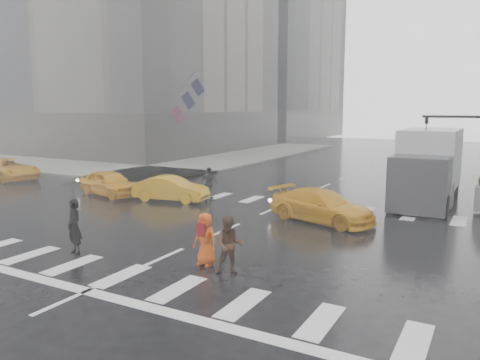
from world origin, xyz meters
The scene contains 16 objects.
ground centered at (0.00, 0.00, 0.00)m, with size 120.00×120.00×0.00m, color black.
sidewalk_nw centered at (-19.50, 17.50, 0.07)m, with size 35.00×35.00×0.15m, color slate.
building_nw_far centered at (-29.00, 56.00, 20.19)m, with size 26.05×26.05×44.00m.
road_markings centered at (0.00, 0.00, 0.01)m, with size 18.00×48.00×0.01m, color silver, non-canonical shape.
planter_west centered at (7.00, 8.20, 0.98)m, with size 1.10×1.10×1.80m.
flag_cluster centered at (-15.08, 18.50, 5.64)m, with size 2.87×3.06×4.69m.
pedestrian_black centered at (-2.83, -5.12, 1.57)m, with size 1.20×1.21×2.43m.
pedestrian_brown centered at (2.62, -4.31, 0.85)m, with size 0.83×0.65×1.71m, color #462919.
pedestrian_orange centered at (1.59, -4.00, 0.83)m, with size 0.81×0.53×1.63m.
pedestrian_far_a centered at (-4.04, 5.00, 0.85)m, with size 1.00×0.61×1.71m, color black.
pedestrian_far_b centered at (5.61, 7.31, 0.90)m, with size 1.16×0.64×1.80m, color black.
taxi_front centered at (-9.36, 3.15, 0.70)m, with size 1.66×4.13×1.41m, color orange.
taxi_mid centered at (-5.47, 3.55, 0.65)m, with size 1.37×3.92×1.29m, color orange.
taxi_rear centered at (2.88, 3.05, 0.68)m, with size 1.91×4.16×1.37m, color orange.
taxi_far centered at (-19.63, 4.24, 0.71)m, with size 2.36×4.53×1.42m, color orange.
box_truck centered at (6.21, 9.16, 1.99)m, with size 2.63×7.01×3.72m.
Camera 1 is at (9.21, -15.61, 4.78)m, focal length 35.00 mm.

